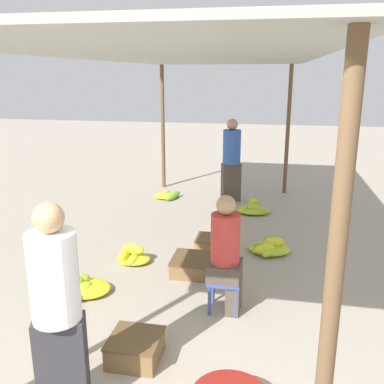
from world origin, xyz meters
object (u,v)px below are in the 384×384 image
Objects in this scene: vendor_seated at (227,253)px; banana_pile_left_1 at (168,196)px; vendor_foreground at (57,307)px; banana_pile_left_0 at (84,288)px; crate_mid at (211,242)px; stool at (224,284)px; crate_near at (135,348)px; crate_far at (193,265)px; banana_pile_right_0 at (268,247)px; banana_pile_right_1 at (253,209)px; shopper_walking_mid at (232,159)px; banana_pile_left_2 at (132,256)px.

banana_pile_left_1 is (-1.61, 3.98, -0.60)m from vendor_seated.
vendor_foreground is 2.81× the size of banana_pile_left_0.
stool is at bearing -77.15° from crate_mid.
banana_pile_left_1 is (-0.57, 5.57, -0.78)m from vendor_foreground.
vendor_foreground reaches higher than crate_near.
vendor_foreground is 5.66m from banana_pile_left_1.
banana_pile_left_1 is at bearing 95.89° from vendor_foreground.
crate_far is (-0.11, -0.83, 0.02)m from crate_mid.
banana_pile_right_0 is at bearing 75.41° from vendor_seated.
banana_pile_left_1 is at bearing 112.03° from vendor_seated.
banana_pile_right_1 is at bearing 76.47° from crate_far.
banana_pile_right_0 reaches higher than banana_pile_left_0.
crate_near is 2.62m from crate_mid.
vendor_foreground is at bearing -102.65° from crate_far.
shopper_walking_mid reaches higher than stool.
vendor_seated is 2.21× the size of banana_pile_left_0.
vendor_seated is at bearing -76.56° from crate_mid.
banana_pile_right_1 is (1.76, 3.32, 0.01)m from banana_pile_left_0.
crate_mid is at bearing 51.63° from banana_pile_left_0.
banana_pile_left_0 is 0.36× the size of shopper_walking_mid.
vendor_seated reaches higher than banana_pile_left_1.
crate_far reaches higher than banana_pile_left_1.
banana_pile_left_1 is 0.89× the size of banana_pile_right_1.
vendor_foreground reaches higher than banana_pile_left_0.
banana_pile_left_2 is 0.91× the size of crate_far.
stool is 4.10m from shopper_walking_mid.
banana_pile_right_0 is 1.78m from banana_pile_right_1.
banana_pile_right_1 is at bearing 76.89° from vendor_foreground.
stool is 1.69m from crate_mid.
crate_near is at bearing 60.81° from vendor_foreground.
vendor_seated reaches higher than stool.
crate_far is (1.11, -3.18, 0.04)m from banana_pile_left_1.
shopper_walking_mid is (-0.48, 0.67, 0.76)m from banana_pile_right_1.
stool is at bearing -92.39° from banana_pile_right_1.
banana_pile_left_0 is 1.19× the size of banana_pile_left_2.
stool reaches higher than crate_mid.
banana_pile_left_1 is at bearing 100.57° from crate_near.
banana_pile_left_0 is at bearing -90.44° from banana_pile_left_1.
banana_pile_right_1 is (1.73, -0.60, 0.02)m from banana_pile_left_1.
stool is at bearing -68.19° from banana_pile_left_1.
banana_pile_right_0 is 1.41× the size of crate_mid.
vendor_seated reaches higher than banana_pile_right_1.
vendor_foreground is 2.67× the size of banana_pile_right_1.
shopper_walking_mid is (-0.36, 4.05, 0.18)m from vendor_seated.
banana_pile_left_1 is at bearing -176.60° from shopper_walking_mid.
banana_pile_right_0 is at bearing 37.20° from banana_pile_left_0.
crate_mid is at bearing 35.35° from banana_pile_left_2.
banana_pile_right_0 is at bearing 20.69° from banana_pile_left_2.
stool is at bearing -2.09° from banana_pile_left_0.
vendor_seated reaches higher than banana_pile_right_0.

